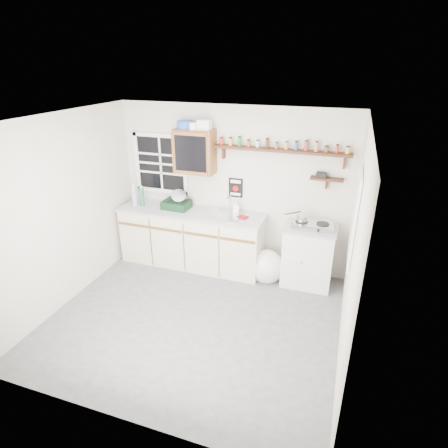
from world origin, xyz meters
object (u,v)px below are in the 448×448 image
object	(u,v)px
right_cabinet	(308,255)
spice_shelf	(281,149)
hotplate	(312,225)
upper_cabinet	(195,151)
dish_rack	(177,202)
main_cabinet	(192,238)

from	to	relation	value
right_cabinet	spice_shelf	world-z (taller)	spice_shelf
spice_shelf	hotplate	xyz separation A→B (m)	(0.54, -0.21, -0.98)
upper_cabinet	dish_rack	xyz separation A→B (m)	(-0.28, -0.09, -0.81)
upper_cabinet	main_cabinet	bearing A→B (deg)	-103.68
upper_cabinet	hotplate	world-z (taller)	upper_cabinet
upper_cabinet	spice_shelf	bearing A→B (deg)	3.10
dish_rack	hotplate	xyz separation A→B (m)	(2.09, -0.05, -0.07)
right_cabinet	dish_rack	bearing A→B (deg)	179.30
spice_shelf	dish_rack	xyz separation A→B (m)	(-1.56, -0.16, -0.91)
upper_cabinet	spice_shelf	size ratio (longest dim) A/B	0.34
right_cabinet	spice_shelf	bearing A→B (deg)	160.34
spice_shelf	right_cabinet	bearing A→B (deg)	-19.66
spice_shelf	hotplate	size ratio (longest dim) A/B	3.11
main_cabinet	spice_shelf	world-z (taller)	spice_shelf
spice_shelf	dish_rack	bearing A→B (deg)	-174.06
upper_cabinet	spice_shelf	world-z (taller)	upper_cabinet
main_cabinet	spice_shelf	size ratio (longest dim) A/B	1.21
upper_cabinet	dish_rack	size ratio (longest dim) A/B	1.52
main_cabinet	hotplate	xyz separation A→B (m)	(1.85, 0.01, 0.49)
right_cabinet	dish_rack	xyz separation A→B (m)	(-2.08, 0.03, 0.56)
upper_cabinet	right_cabinet	bearing A→B (deg)	-3.76
right_cabinet	dish_rack	size ratio (longest dim) A/B	2.13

